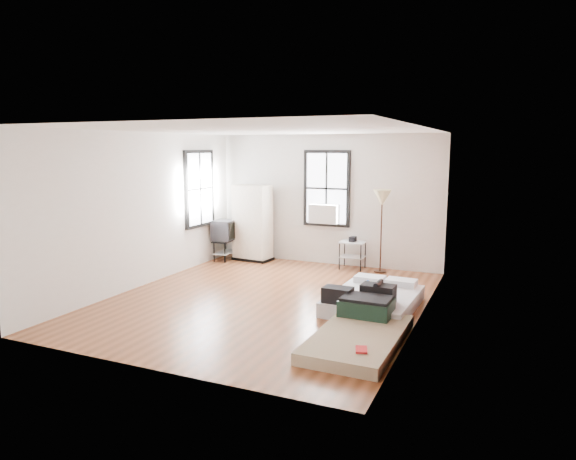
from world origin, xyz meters
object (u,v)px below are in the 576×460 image
at_px(side_table, 353,247).
at_px(floor_lamp, 382,202).
at_px(tv_stand, 225,232).
at_px(mattress_main, 373,299).
at_px(mattress_bare, 360,330).
at_px(wardrobe, 253,223).

xyz_separation_m(side_table, floor_lamp, (0.61, -0.07, 0.98)).
relative_size(floor_lamp, tv_stand, 1.86).
bearing_deg(tv_stand, mattress_main, -30.95).
height_order(mattress_bare, side_table, side_table).
bearing_deg(floor_lamp, tv_stand, -175.92).
relative_size(mattress_bare, wardrobe, 1.17).
bearing_deg(floor_lamp, side_table, 173.46).
xyz_separation_m(mattress_bare, floor_lamp, (-0.64, 3.78, 1.32)).
bearing_deg(mattress_main, side_table, 115.59).
relative_size(wardrobe, side_table, 2.47).
height_order(mattress_main, floor_lamp, floor_lamp).
relative_size(mattress_bare, floor_lamp, 1.17).
height_order(wardrobe, floor_lamp, wardrobe).
xyz_separation_m(wardrobe, tv_stand, (-0.57, -0.25, -0.20)).
bearing_deg(mattress_bare, floor_lamp, 100.63).
bearing_deg(wardrobe, floor_lamp, 6.12).
distance_m(mattress_bare, side_table, 4.06).
distance_m(mattress_main, floor_lamp, 2.75).
bearing_deg(mattress_main, tv_stand, 153.68).
distance_m(mattress_main, wardrobe, 4.20).
distance_m(mattress_main, side_table, 2.70).
height_order(mattress_main, wardrobe, wardrobe).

